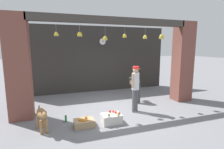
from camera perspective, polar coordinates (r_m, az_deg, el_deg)
The scene contains 12 objects.
ground_plane at distance 6.59m, azimuth 1.24°, elevation -11.52°, with size 60.00×60.00×0.00m, color slate.
shop_back_wall at distance 9.03m, azimuth -5.18°, elevation 4.96°, with size 7.59×0.12×3.33m, color #2D2B28.
shop_pillar_left at distance 6.21m, azimuth -28.24°, elevation 1.95°, with size 0.70×0.60×3.33m, color brown.
shop_pillar_right at distance 8.07m, azimuth 22.06°, elevation 3.81°, with size 0.70×0.60×3.33m, color brown.
storefront_awning at distance 6.34m, azimuth 1.21°, elevation 16.91°, with size 5.69×0.27×0.81m.
dog at distance 5.28m, azimuth -21.95°, elevation -12.18°, with size 0.38×0.85×0.68m.
shopkeeper at distance 6.22m, azimuth 7.63°, elevation -3.53°, with size 0.33×0.30×1.64m.
worker_stooping at distance 7.42m, azimuth 7.60°, elevation -3.84°, with size 0.25×0.77×1.01m.
fruit_crate_oranges at distance 5.38m, azimuth -9.05°, elevation -15.34°, with size 0.58×0.41×0.27m.
fruit_crate_apples at distance 5.51m, azimuth -0.17°, elevation -14.16°, with size 0.59×0.43×0.35m.
water_bottle at distance 5.77m, azimuth -14.83°, elevation -13.83°, with size 0.07×0.07×0.22m.
wall_clock at distance 9.02m, azimuth -3.10°, elevation 10.70°, with size 0.34×0.03×0.34m.
Camera 1 is at (-2.11, -5.79, 2.34)m, focal length 28.00 mm.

